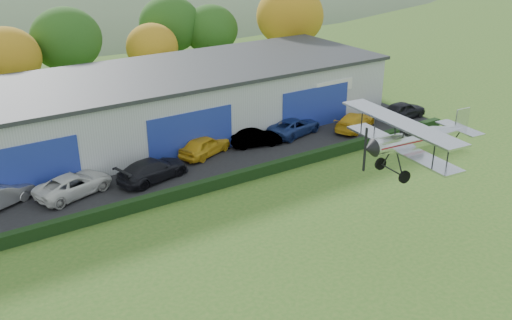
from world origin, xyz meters
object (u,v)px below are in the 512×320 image
car_3 (153,169)px  car_8 (403,110)px  car_6 (295,126)px  hangar (157,104)px  car_4 (205,145)px  car_2 (74,184)px  biplane (414,137)px  car_5 (256,138)px  car_7 (355,121)px

car_3 → car_8: car_8 is taller
car_6 → car_8: 10.94m
hangar → car_4: 6.63m
car_2 → biplane: biplane is taller
car_5 → biplane: bearing=-170.6°
car_3 → car_7: size_ratio=1.07×
car_5 → biplane: 17.90m
car_3 → car_4: bearing=-83.4°
hangar → car_8: hangar is taller
car_6 → biplane: bearing=148.8°
car_3 → biplane: size_ratio=0.66×
hangar → car_7: size_ratio=8.26×
car_2 → car_3: 5.33m
car_2 → car_6: bearing=-104.2°
car_8 → car_3: bearing=87.3°
car_3 → biplane: 18.41m
car_2 → car_7: car_2 is taller
car_2 → car_8: 29.67m
car_4 → car_6: bearing=-113.0°
car_2 → car_7: 23.98m
car_2 → car_4: (10.43, 1.19, 0.06)m
car_5 → car_7: car_7 is taller
car_2 → car_7: (23.96, -0.87, -0.01)m
car_5 → car_6: car_6 is taller
car_4 → car_5: 4.36m
hangar → biplane: size_ratio=5.07×
car_5 → car_4: bearing=96.5°
hangar → car_7: hangar is taller
car_2 → car_4: car_4 is taller
car_3 → car_4: 5.50m
car_3 → hangar: bearing=-41.0°
car_2 → car_7: bearing=-109.4°
car_7 → car_8: car_8 is taller
car_3 → car_5: 9.56m
car_8 → car_4: bearing=81.3°
car_3 → car_2: bearing=68.1°
car_2 → car_4: size_ratio=1.12×
car_6 → car_8: car_8 is taller
car_7 → car_2: bearing=65.0°
car_5 → car_6: 4.19m
car_3 → biplane: bearing=-166.4°
car_4 → car_3: bearing=88.6°
car_2 → car_5: (14.74, 0.62, -0.05)m
car_3 → car_5: bearing=-95.8°
car_3 → car_7: bearing=-104.3°
car_4 → car_8: size_ratio=1.01×
car_7 → biplane: (-10.59, -15.40, 5.71)m
car_3 → car_6: bearing=-96.5°
car_3 → car_6: car_3 is taller
car_3 → car_5: car_3 is taller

